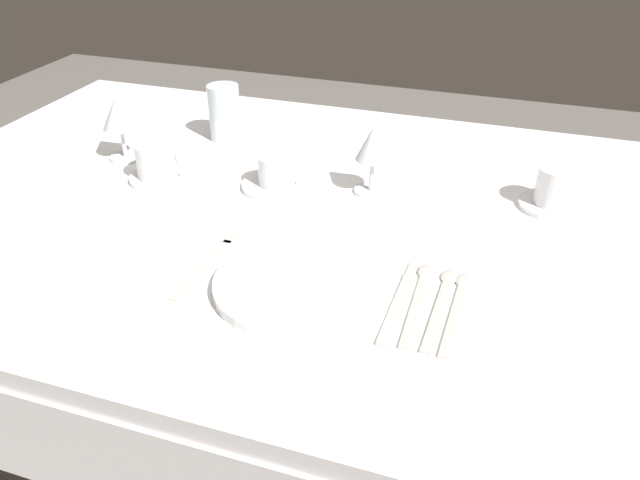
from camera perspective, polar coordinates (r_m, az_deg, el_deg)
ground_plane at (r=1.70m, az=0.74°, el=-19.86°), size 6.00×6.00×0.00m
dining_table at (r=1.25m, az=0.95°, el=-0.72°), size 1.80×1.11×0.74m
dinner_plate at (r=0.99m, az=-2.20°, el=-3.98°), size 0.26×0.26×0.02m
fork_outer at (r=1.08m, az=-9.77°, el=-1.83°), size 0.03×0.21×0.00m
dinner_knife at (r=0.97m, az=7.06°, el=-5.57°), size 0.02×0.22×0.00m
spoon_soup at (r=1.00m, az=8.89°, el=-4.72°), size 0.03×0.22×0.01m
spoon_dessert at (r=0.99m, az=10.87°, el=-5.11°), size 0.03×0.21×0.01m
spoon_tea at (r=0.99m, az=12.26°, el=-5.43°), size 0.03×0.21×0.01m
saucer_left at (r=1.37m, az=-14.15°, el=5.42°), size 0.12×0.12×0.01m
coffee_cup_left at (r=1.35m, az=-14.31°, el=6.96°), size 0.11×0.08×0.07m
saucer_right at (r=1.30m, az=20.04°, el=2.96°), size 0.13×0.13×0.01m
coffee_cup_right at (r=1.28m, az=20.46°, el=4.56°), size 0.10×0.08×0.07m
saucer_far at (r=1.30m, az=-3.86°, el=4.90°), size 0.14×0.14×0.01m
coffee_cup_far at (r=1.28m, az=-3.84°, el=6.30°), size 0.10×0.07×0.06m
wine_glass_centre at (r=1.45m, az=-17.54°, el=10.55°), size 0.07×0.07×0.14m
wine_glass_left at (r=1.24m, az=4.74°, el=8.23°), size 0.07×0.07×0.14m
drink_tumbler at (r=1.53m, az=-8.50°, el=10.92°), size 0.07×0.07×0.13m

